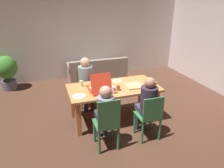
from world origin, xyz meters
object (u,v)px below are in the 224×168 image
(person_0, at_px, (86,79))
(drinking_glass_3, at_px, (113,90))
(potted_plant, at_px, (7,70))
(chair_2, at_px, (107,123))
(couch, at_px, (97,73))
(plate_0, at_px, (117,81))
(dining_table, at_px, (114,92))
(drinking_glass_1, at_px, (81,84))
(drinking_glass_2, at_px, (155,85))
(chair_1, at_px, (150,116))
(person_2, at_px, (105,111))
(chair_0, at_px, (85,86))
(pizza_box_1, at_px, (134,86))
(pizza_box_0, at_px, (98,87))
(drinking_glass_0, at_px, (118,88))
(plate_1, at_px, (79,96))
(person_1, at_px, (147,102))

(person_0, relative_size, drinking_glass_3, 8.82)
(potted_plant, bearing_deg, chair_2, -60.61)
(drinking_glass_3, xyz_separation_m, couch, (0.33, 2.56, -0.55))
(plate_0, bearing_deg, dining_table, -123.14)
(drinking_glass_1, distance_m, drinking_glass_2, 1.51)
(chair_1, distance_m, couch, 3.16)
(person_0, xyz_separation_m, couch, (0.65, 1.51, -0.44))
(person_2, relative_size, potted_plant, 1.18)
(dining_table, relative_size, plate_0, 8.72)
(chair_0, xyz_separation_m, person_2, (-0.00, -1.63, 0.19))
(dining_table, bearing_deg, drinking_glass_3, -109.02)
(chair_2, relative_size, pizza_box_1, 2.89)
(chair_2, distance_m, couch, 3.24)
(potted_plant, bearing_deg, pizza_box_1, -43.44)
(chair_0, bearing_deg, chair_1, -65.23)
(dining_table, bearing_deg, plate_0, 56.86)
(chair_1, bearing_deg, person_2, 170.56)
(chair_1, bearing_deg, pizza_box_0, 129.98)
(drinking_glass_3, height_order, potted_plant, potted_plant)
(person_0, xyz_separation_m, person_2, (0.00, -1.50, -0.04))
(pizza_box_0, height_order, plate_0, pizza_box_0)
(chair_1, relative_size, drinking_glass_0, 8.35)
(chair_0, xyz_separation_m, chair_2, (0.00, -1.79, 0.03))
(pizza_box_1, bearing_deg, plate_1, -173.79)
(chair_1, relative_size, plate_1, 3.67)
(person_0, height_order, pizza_box_1, person_0)
(pizza_box_0, distance_m, drinking_glass_0, 0.40)
(person_2, xyz_separation_m, plate_0, (0.61, 1.04, 0.09))
(chair_0, bearing_deg, couch, 64.87)
(chair_1, relative_size, drinking_glass_3, 6.54)
(chair_0, relative_size, chair_1, 1.01)
(person_0, relative_size, pizza_box_0, 2.18)
(drinking_glass_3, distance_m, potted_plant, 3.60)
(person_1, xyz_separation_m, person_2, (-0.82, -0.00, -0.03))
(chair_1, xyz_separation_m, plate_1, (-1.16, 0.66, 0.26))
(chair_1, distance_m, drinking_glass_3, 0.84)
(dining_table, bearing_deg, drinking_glass_2, -24.20)
(person_0, height_order, drinking_glass_0, person_0)
(person_0, relative_size, pizza_box_1, 3.55)
(potted_plant, bearing_deg, drinking_glass_3, -51.34)
(chair_0, distance_m, drinking_glass_0, 1.21)
(couch, bearing_deg, person_0, -113.21)
(person_1, bearing_deg, chair_0, 116.60)
(plate_0, relative_size, drinking_glass_3, 1.55)
(person_0, bearing_deg, drinking_glass_2, -42.62)
(chair_0, xyz_separation_m, pizza_box_1, (0.83, -0.98, 0.28))
(person_1, bearing_deg, chair_2, -168.99)
(dining_table, relative_size, plate_1, 7.59)
(plate_0, height_order, drinking_glass_0, drinking_glass_0)
(drinking_glass_0, bearing_deg, pizza_box_1, 13.18)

